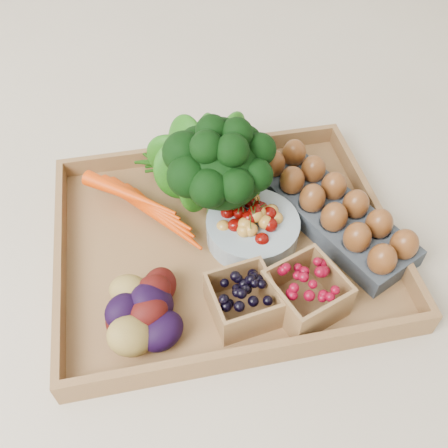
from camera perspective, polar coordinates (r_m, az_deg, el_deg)
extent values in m
plane|color=beige|center=(0.86, 0.00, -2.60)|extent=(4.00, 4.00, 0.00)
cube|color=olive|center=(0.85, 0.00, -2.29)|extent=(0.55, 0.45, 0.01)
sphere|color=#104E0C|center=(0.88, -1.32, 7.22)|extent=(0.15, 0.15, 0.15)
cylinder|color=#8C9EA5|center=(0.84, 3.28, -0.60)|extent=(0.16, 0.16, 0.04)
cube|color=#3D434E|center=(0.88, 12.11, 1.10)|extent=(0.23, 0.33, 0.04)
cube|color=black|center=(0.74, 2.16, -8.68)|extent=(0.11, 0.11, 0.06)
cube|color=maroon|center=(0.76, 9.35, -7.79)|extent=(0.13, 0.13, 0.07)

